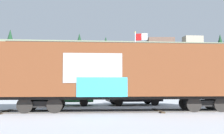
{
  "coord_description": "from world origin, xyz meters",
  "views": [
    {
      "loc": [
        -1.63,
        -16.35,
        1.65
      ],
      "look_at": [
        -0.04,
        0.6,
        2.79
      ],
      "focal_mm": 42.53,
      "sensor_mm": 36.0,
      "label": 1
    }
  ],
  "objects_px": {
    "freight_car": "(124,72)",
    "parked_car_black": "(133,95)",
    "flagpole": "(138,56)",
    "parked_car_green": "(64,95)"
  },
  "relations": [
    {
      "from": "freight_car",
      "to": "parked_car_black",
      "type": "height_order",
      "value": "freight_car"
    },
    {
      "from": "flagpole",
      "to": "parked_car_green",
      "type": "relative_size",
      "value": 1.68
    },
    {
      "from": "flagpole",
      "to": "parked_car_black",
      "type": "height_order",
      "value": "flagpole"
    },
    {
      "from": "freight_car",
      "to": "parked_car_black",
      "type": "bearing_deg",
      "value": 73.95
    },
    {
      "from": "parked_car_green",
      "to": "freight_car",
      "type": "bearing_deg",
      "value": -50.86
    },
    {
      "from": "freight_car",
      "to": "parked_car_black",
      "type": "distance_m",
      "value": 5.63
    },
    {
      "from": "parked_car_green",
      "to": "parked_car_black",
      "type": "distance_m",
      "value": 5.57
    },
    {
      "from": "freight_car",
      "to": "parked_car_green",
      "type": "distance_m",
      "value": 6.66
    },
    {
      "from": "freight_car",
      "to": "parked_car_green",
      "type": "relative_size",
      "value": 3.33
    },
    {
      "from": "freight_car",
      "to": "flagpole",
      "type": "bearing_deg",
      "value": 75.36
    }
  ]
}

